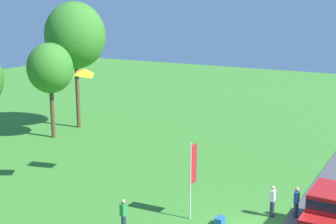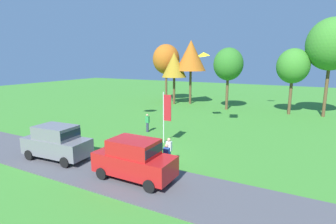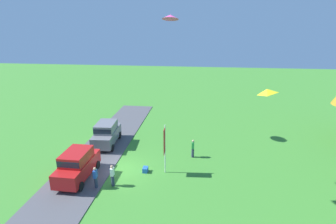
{
  "view_description": "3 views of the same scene",
  "coord_description": "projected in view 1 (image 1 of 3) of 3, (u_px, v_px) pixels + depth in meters",
  "views": [
    {
      "loc": [
        -20.11,
        -6.49,
        10.77
      ],
      "look_at": [
        0.11,
        5.12,
        5.51
      ],
      "focal_mm": 50.0,
      "sensor_mm": 36.0,
      "label": 1
    },
    {
      "loc": [
        9.82,
        -14.05,
        6.6
      ],
      "look_at": [
        -0.91,
        6.1,
        2.04
      ],
      "focal_mm": 28.0,
      "sensor_mm": 36.0,
      "label": 2
    },
    {
      "loc": [
        18.65,
        6.34,
        11.36
      ],
      "look_at": [
        1.02,
        4.09,
        5.55
      ],
      "focal_mm": 28.0,
      "sensor_mm": 36.0,
      "label": 3
    }
  ],
  "objects": [
    {
      "name": "kite_diamond_over_trees",
      "position": [
        85.0,
        72.0,
        26.67
      ],
      "size": [
        1.25,
        1.29,
        0.57
      ],
      "primitive_type": "pyramid",
      "rotation": [
        0.22,
        0.0,
        6.04
      ],
      "color": "yellow"
    },
    {
      "name": "tree_far_right",
      "position": [
        75.0,
        36.0,
        41.02
      ],
      "size": [
        5.33,
        5.33,
        11.25
      ],
      "color": "brown",
      "rests_on": "ground"
    },
    {
      "name": "person_watching_sky",
      "position": [
        296.0,
        202.0,
        24.2
      ],
      "size": [
        0.36,
        0.24,
        1.71
      ],
      "color": "#2D334C",
      "rests_on": "ground"
    },
    {
      "name": "person_beside_suv",
      "position": [
        124.0,
        215.0,
        22.7
      ],
      "size": [
        0.36,
        0.24,
        1.71
      ],
      "color": "#2D334C",
      "rests_on": "ground"
    },
    {
      "name": "tree_lone_near",
      "position": [
        50.0,
        68.0,
        38.26
      ],
      "size": [
        3.76,
        3.76,
        7.95
      ],
      "color": "brown",
      "rests_on": "ground"
    },
    {
      "name": "cooler_box",
      "position": [
        220.0,
        221.0,
        23.61
      ],
      "size": [
        0.56,
        0.4,
        0.4
      ],
      "primitive_type": "cube",
      "color": "blue",
      "rests_on": "ground"
    },
    {
      "name": "person_on_lawn",
      "position": [
        272.0,
        201.0,
        24.39
      ],
      "size": [
        0.36,
        0.24,
        1.71
      ],
      "color": "#2D334C",
      "rests_on": "ground"
    },
    {
      "name": "car_suv_mid_row",
      "position": [
        330.0,
        210.0,
        22.33
      ],
      "size": [
        4.61,
        2.07,
        2.28
      ],
      "color": "red",
      "rests_on": "ground"
    },
    {
      "name": "flag_banner",
      "position": [
        193.0,
        170.0,
        23.93
      ],
      "size": [
        0.71,
        0.08,
        4.14
      ],
      "color": "silver",
      "rests_on": "ground"
    }
  ]
}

